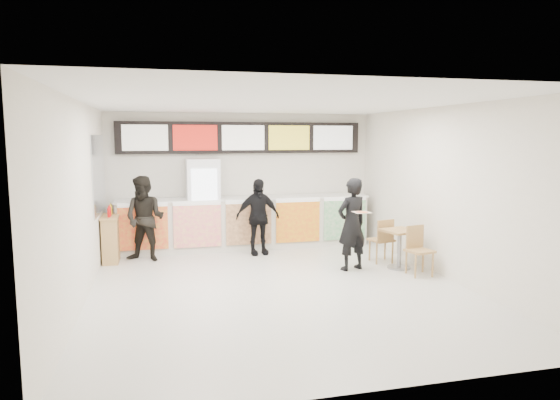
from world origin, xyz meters
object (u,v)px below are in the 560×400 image
object	(u,v)px
customer_mid	(258,217)
customer_main	(352,224)
drinks_fridge	(203,205)
customer_left	(145,219)
condiment_ledge	(111,238)
service_counter	(246,223)
cafe_table	(400,242)

from	to	relation	value
customer_mid	customer_main	bearing A→B (deg)	-54.09
customer_main	drinks_fridge	bearing A→B (deg)	-59.89
customer_left	condiment_ledge	bearing A→B (deg)	-166.41
service_counter	drinks_fridge	world-z (taller)	drinks_fridge
customer_main	cafe_table	world-z (taller)	customer_main
drinks_fridge	condiment_ledge	size ratio (longest dim) A/B	1.82
customer_left	drinks_fridge	bearing A→B (deg)	53.24
service_counter	cafe_table	size ratio (longest dim) A/B	3.58
service_counter	cafe_table	world-z (taller)	service_counter
customer_left	cafe_table	distance (m)	4.98
customer_main	customer_left	world-z (taller)	customer_main
drinks_fridge	customer_mid	xyz separation A→B (m)	(1.07, -0.69, -0.20)
customer_left	cafe_table	bearing A→B (deg)	2.87
cafe_table	service_counter	bearing A→B (deg)	122.48
cafe_table	customer_mid	bearing A→B (deg)	130.04
cafe_table	customer_main	bearing A→B (deg)	158.78
drinks_fridge	customer_main	distance (m)	3.43
service_counter	customer_left	xyz separation A→B (m)	(-2.15, -0.68, 0.28)
customer_main	customer_mid	xyz separation A→B (m)	(-1.45, 1.63, -0.06)
drinks_fridge	customer_left	size ratio (longest dim) A/B	1.17
cafe_table	customer_left	bearing A→B (deg)	146.07
service_counter	customer_mid	bearing A→B (deg)	-78.66
customer_mid	customer_left	bearing A→B (deg)	174.48
condiment_ledge	customer_mid	bearing A→B (deg)	-2.08
service_counter	customer_left	size ratio (longest dim) A/B	3.26
customer_main	customer_left	xyz separation A→B (m)	(-3.74, 1.62, -0.01)
service_counter	customer_mid	xyz separation A→B (m)	(0.13, -0.67, 0.23)
service_counter	customer_mid	size ratio (longest dim) A/B	3.47
drinks_fridge	customer_mid	bearing A→B (deg)	-32.75
service_counter	customer_main	size ratio (longest dim) A/B	3.23
customer_main	condiment_ledge	world-z (taller)	customer_main
cafe_table	condiment_ledge	size ratio (longest dim) A/B	1.42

